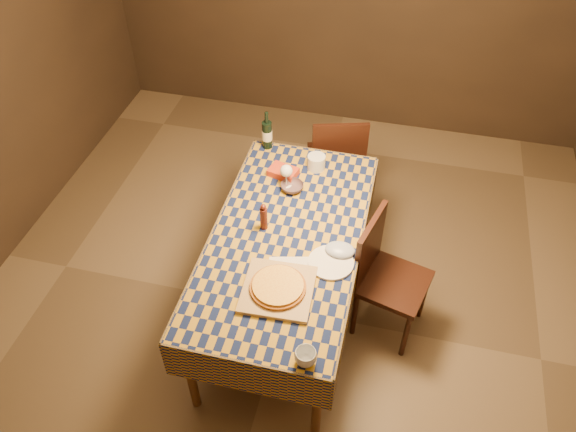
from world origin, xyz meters
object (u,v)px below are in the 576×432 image
at_px(pizza, 278,286).
at_px(chair_far, 336,158).
at_px(wine_bottle, 267,134).
at_px(chair_right, 383,271).
at_px(white_plate, 331,262).
at_px(cutting_board, 278,289).
at_px(dining_table, 286,245).
at_px(bowl, 292,187).

distance_m(pizza, chair_far, 1.61).
xyz_separation_m(wine_bottle, chair_far, (0.48, 0.29, -0.36)).
relative_size(pizza, chair_right, 0.43).
distance_m(wine_bottle, white_plate, 1.22).
distance_m(white_plate, chair_far, 1.35).
distance_m(cutting_board, wine_bottle, 1.36).
distance_m(dining_table, wine_bottle, 0.95).
bearing_deg(chair_far, pizza, -92.80).
distance_m(cutting_board, pizza, 0.03).
height_order(dining_table, wine_bottle, wine_bottle).
height_order(cutting_board, bowl, bowl).
bearing_deg(white_plate, bowl, 122.47).
bearing_deg(white_plate, chair_right, 35.39).
xyz_separation_m(bowl, chair_right, (0.69, -0.37, -0.27)).
bearing_deg(wine_bottle, cutting_board, -72.49).
height_order(bowl, wine_bottle, wine_bottle).
relative_size(chair_far, chair_right, 1.00).
xyz_separation_m(bowl, wine_bottle, (-0.29, 0.43, 0.09)).
xyz_separation_m(bowl, white_plate, (0.38, -0.59, -0.02)).
bearing_deg(dining_table, pizza, -82.57).
bearing_deg(cutting_board, wine_bottle, 107.51).
distance_m(pizza, bowl, 0.87).
distance_m(pizza, chair_right, 0.81).
height_order(pizza, white_plate, pizza).
bearing_deg(dining_table, wine_bottle, 112.18).
relative_size(cutting_board, pizza, 0.99).
distance_m(bowl, chair_right, 0.83).
xyz_separation_m(dining_table, chair_far, (0.13, 1.15, -0.17)).
bearing_deg(cutting_board, dining_table, 97.43).
relative_size(dining_table, cutting_board, 4.61).
distance_m(wine_bottle, chair_right, 1.31).
distance_m(chair_far, chair_right, 1.19).
xyz_separation_m(wine_bottle, chair_right, (0.98, -0.79, -0.36)).
distance_m(cutting_board, bowl, 0.87).
height_order(cutting_board, wine_bottle, wine_bottle).
xyz_separation_m(dining_table, wine_bottle, (-0.35, 0.86, 0.19)).
bearing_deg(dining_table, white_plate, -26.44).
bearing_deg(chair_far, white_plate, -82.20).
distance_m(cutting_board, chair_right, 0.80).
distance_m(pizza, white_plate, 0.38).
distance_m(cutting_board, white_plate, 0.38).
distance_m(cutting_board, chair_far, 1.61).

